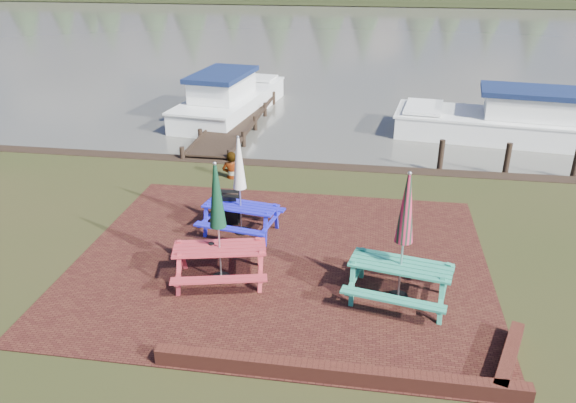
% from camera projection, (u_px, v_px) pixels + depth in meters
% --- Properties ---
extents(ground, '(120.00, 120.00, 0.00)m').
position_uv_depth(ground, '(273.00, 285.00, 11.57)').
color(ground, black).
rests_on(ground, ground).
extents(paving, '(9.00, 7.50, 0.02)m').
position_uv_depth(paving, '(281.00, 260.00, 12.46)').
color(paving, '#341410').
rests_on(paving, ground).
extents(brick_wall, '(6.21, 1.79, 0.30)m').
position_uv_depth(brick_wall, '(377.00, 370.00, 9.03)').
color(brick_wall, '#4C1E16').
rests_on(brick_wall, ground).
extents(water, '(120.00, 60.00, 0.02)m').
position_uv_depth(water, '(356.00, 34.00, 44.83)').
color(water, '#43423A').
rests_on(water, ground).
extents(picnic_table_teal, '(2.24, 2.07, 2.69)m').
position_uv_depth(picnic_table_teal, '(402.00, 258.00, 10.70)').
color(picnic_table_teal, '#2C8E71').
rests_on(picnic_table_teal, ground).
extents(picnic_table_red, '(2.21, 2.05, 2.61)m').
position_uv_depth(picnic_table_red, '(219.00, 242.00, 11.35)').
color(picnic_table_red, '#AE2C36').
rests_on(picnic_table_red, ground).
extents(picnic_table_blue, '(2.00, 1.84, 2.44)m').
position_uv_depth(picnic_table_blue, '(240.00, 201.00, 13.32)').
color(picnic_table_blue, '#1D1BCB').
rests_on(picnic_table_blue, ground).
extents(chalkboard, '(0.54, 0.53, 0.86)m').
position_uv_depth(chalkboard, '(228.00, 209.00, 13.91)').
color(chalkboard, black).
rests_on(chalkboard, ground).
extents(jetty, '(1.76, 9.08, 1.00)m').
position_uv_depth(jetty, '(237.00, 120.00, 22.15)').
color(jetty, black).
rests_on(jetty, ground).
extents(boat_jetty, '(3.46, 7.65, 2.14)m').
position_uv_depth(boat_jetty, '(230.00, 100.00, 23.70)').
color(boat_jetty, white).
rests_on(boat_jetty, ground).
extents(boat_near, '(8.04, 3.68, 2.10)m').
position_uv_depth(boat_near, '(507.00, 123.00, 20.74)').
color(boat_near, white).
rests_on(boat_near, ground).
extents(person, '(0.61, 0.42, 1.64)m').
position_uv_depth(person, '(231.00, 152.00, 16.59)').
color(person, gray).
rests_on(person, ground).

